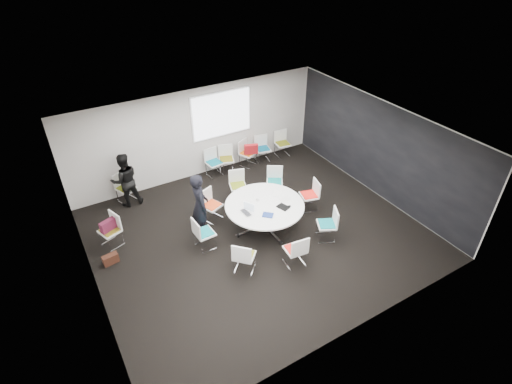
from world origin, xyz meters
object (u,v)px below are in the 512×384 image
chair_spare_left (112,236)px  maroon_bag (108,225)px  person_back (125,180)px  chair_ring_a (309,200)px  chair_back_c (248,158)px  chair_ring_c (238,191)px  chair_ring_g (295,255)px  brown_bag (111,259)px  chair_back_b (227,164)px  person_main (200,205)px  chair_back_d (263,153)px  laptop (247,212)px  chair_ring_d (212,211)px  chair_ring_e (204,238)px  chair_back_a (214,167)px  chair_ring_f (244,261)px  cup (257,199)px  chair_back_e (282,148)px  chair_ring_h (326,230)px  conference_table (264,211)px  chair_person_back (127,193)px  chair_ring_b (274,187)px

chair_spare_left → maroon_bag: size_ratio=2.20×
chair_spare_left → person_back: size_ratio=0.55×
chair_ring_a → chair_back_c: bearing=20.0°
chair_ring_c → chair_back_c: (1.19, 1.54, 0.00)m
chair_ring_g → brown_bag: chair_ring_g is taller
chair_ring_a → chair_back_b: same height
chair_back_b → person_main: 3.15m
chair_back_d → person_main: 4.13m
laptop → maroon_bag: (-3.10, 1.40, -0.12)m
chair_ring_a → chair_ring_d: bearing=83.9°
chair_ring_a → chair_ring_e: size_ratio=1.00×
chair_back_a → chair_ring_d: bearing=55.3°
chair_ring_e → chair_spare_left: same height
chair_ring_c → chair_ring_a: bearing=153.2°
chair_ring_a → chair_ring_f: same height
maroon_bag → chair_ring_d: bearing=-7.0°
chair_back_a → person_main: 2.91m
chair_ring_f → chair_back_a: same height
chair_ring_f → chair_back_d: size_ratio=1.00×
chair_back_b → chair_back_d: bearing=-159.1°
chair_back_b → cup: chair_back_b is taller
person_back → brown_bag: 2.50m
chair_back_e → laptop: chair_back_e is taller
chair_ring_h → brown_bag: size_ratio=2.44×
conference_table → cup: (-0.07, 0.25, 0.26)m
chair_person_back → laptop: chair_person_back is taller
chair_ring_d → person_main: person_main is taller
chair_ring_d → laptop: chair_ring_d is taller
chair_spare_left → chair_ring_g: bearing=-148.2°
chair_ring_c → person_main: bearing=46.6°
maroon_bag → chair_ring_b: bearing=-2.5°
chair_ring_a → maroon_bag: chair_ring_a is taller
conference_table → brown_bag: conference_table is taller
chair_back_b → chair_back_d: 1.36m
chair_ring_a → chair_ring_c: size_ratio=1.00×
chair_ring_g → chair_spare_left: bearing=146.8°
conference_table → person_back: 4.00m
chair_back_e → chair_person_back: (-5.36, 0.02, 0.00)m
chair_person_back → maroon_bag: size_ratio=2.20×
chair_back_a → chair_back_c: size_ratio=1.00×
chair_back_e → brown_bag: bearing=27.4°
chair_back_a → laptop: (-0.55, -3.09, 0.47)m
chair_ring_d → chair_back_b: size_ratio=1.00×
chair_ring_e → person_main: 0.83m
chair_back_e → person_main: person_main is taller
chair_person_back → cup: chair_person_back is taller
chair_back_a → brown_bag: chair_back_a is taller
chair_person_back → person_back: size_ratio=0.55×
chair_back_d → chair_ring_f: bearing=65.2°
chair_ring_g → chair_ring_a: bearing=51.1°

